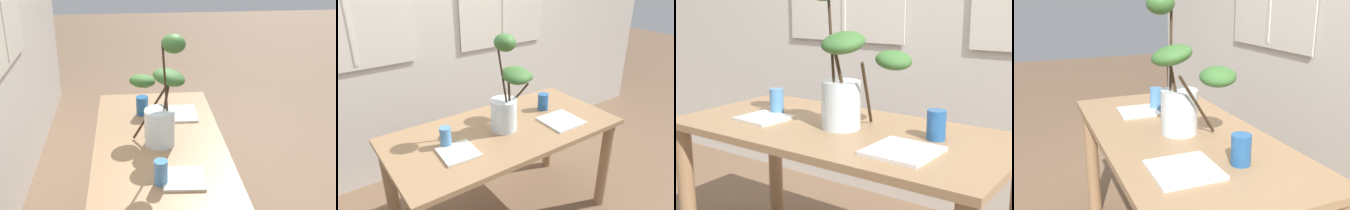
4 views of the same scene
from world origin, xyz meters
The scene contains 6 objects.
dining_table centered at (0.00, 0.00, 0.60)m, with size 1.50×0.73×0.73m.
vase_with_branches centered at (0.03, -0.01, 0.96)m, with size 0.43×0.37×0.64m.
drinking_glass_blue_left centered at (-0.40, 0.02, 0.80)m, with size 0.07×0.07×0.12m, color #4C84BC.
drinking_glass_blue_right centered at (0.40, 0.08, 0.79)m, with size 0.08×0.08×0.12m, color #235693.
plate_square_left centered at (-0.37, -0.09, 0.74)m, with size 0.20×0.20×0.01m, color silver.
plate_square_right centered at (0.37, -0.14, 0.74)m, with size 0.24×0.24×0.01m, color white.
Camera 2 is at (-1.03, -1.49, 1.73)m, focal length 34.02 mm.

